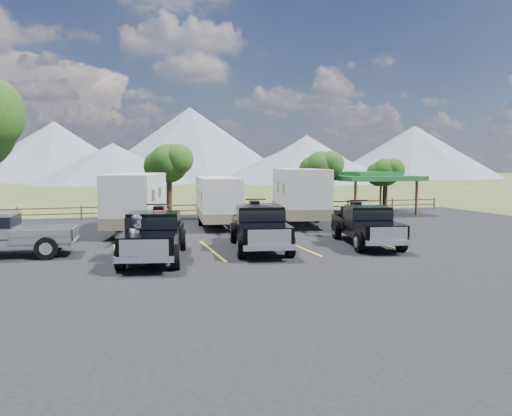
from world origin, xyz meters
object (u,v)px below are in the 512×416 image
object	(u,v)px
rig_center	(259,226)
person_a	(164,238)
pavilion	(369,177)
rig_left	(155,233)
trailer_left	(136,202)
rig_right	(366,224)
person_b	(138,241)
trailer_right	(299,195)
trailer_center	(217,201)

from	to	relation	value
rig_center	person_a	world-z (taller)	rig_center
pavilion	rig_left	bearing A→B (deg)	-140.89
pavilion	trailer_left	xyz separation A→B (m)	(-17.76, -5.87, -1.06)
rig_left	rig_right	bearing A→B (deg)	16.21
pavilion	trailer_left	world-z (taller)	trailer_left
pavilion	rig_right	bearing A→B (deg)	-119.95
rig_center	person_b	bearing A→B (deg)	-144.98
rig_left	trailer_left	xyz separation A→B (m)	(-0.22, 8.39, 0.67)
rig_right	trailer_left	distance (m)	12.58
rig_right	person_b	size ratio (longest dim) A/B	3.27
pavilion	trailer_left	distance (m)	18.73
trailer_right	pavilion	bearing A→B (deg)	44.21
rig_right	trailer_center	size ratio (longest dim) A/B	0.74
rig_left	trailer_center	bearing A→B (deg)	75.92
trailer_center	rig_center	bearing A→B (deg)	-83.28
rig_right	pavilion	bearing A→B (deg)	71.54
rig_right	trailer_center	xyz separation A→B (m)	(-5.15, 8.85, 0.58)
rig_center	rig_right	distance (m)	5.13
pavilion	person_b	world-z (taller)	pavilion
rig_left	trailer_left	size ratio (longest dim) A/B	0.71
trailer_left	pavilion	bearing A→B (deg)	31.55
pavilion	rig_right	xyz separation A→B (m)	(-7.76, -13.47, -1.78)
rig_center	person_a	bearing A→B (deg)	-149.83
rig_center	person_a	size ratio (longest dim) A/B	3.73
rig_left	rig_right	distance (m)	9.81
rig_left	person_b	xyz separation A→B (m)	(-0.73, -1.43, -0.05)
rig_left	trailer_right	world-z (taller)	trailer_right
rig_center	trailer_right	xyz separation A→B (m)	(5.26, 8.44, 0.77)
person_a	person_b	distance (m)	1.40
rig_center	trailer_right	bearing A→B (deg)	67.97
rig_right	rig_center	bearing A→B (deg)	-171.88
rig_center	rig_right	xyz separation A→B (m)	(5.13, -0.30, -0.06)
trailer_left	trailer_center	xyz separation A→B (m)	(4.85, 1.24, -0.13)
person_a	person_b	size ratio (longest dim) A/B	0.93
pavilion	trailer_right	bearing A→B (deg)	-148.23
rig_right	person_b	xyz separation A→B (m)	(-10.50, -2.22, -0.01)
trailer_left	rig_center	bearing A→B (deg)	-43.04
rig_left	trailer_center	size ratio (longest dim) A/B	0.77
person_b	rig_right	bearing A→B (deg)	-26.52
pavilion	trailer_right	xyz separation A→B (m)	(-7.63, -4.72, -0.94)
person_a	person_b	world-z (taller)	person_b
trailer_left	rig_right	bearing A→B (deg)	-24.00
trailer_center	person_b	bearing A→B (deg)	-109.26
rig_right	trailer_center	bearing A→B (deg)	131.69
rig_left	trailer_left	distance (m)	8.42
rig_left	trailer_center	xyz separation A→B (m)	(4.63, 9.63, 0.54)
trailer_right	person_b	world-z (taller)	trailer_right
rig_center	trailer_right	size ratio (longest dim) A/B	0.67
trailer_right	person_a	bearing A→B (deg)	-121.25
rig_left	person_a	distance (m)	0.61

